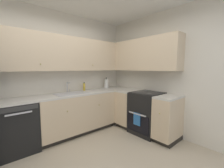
{
  "coord_description": "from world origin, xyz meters",
  "views": [
    {
      "loc": [
        -1.04,
        -1.52,
        1.44
      ],
      "look_at": [
        0.99,
        0.82,
        1.1
      ],
      "focal_mm": 23.27,
      "sensor_mm": 36.0,
      "label": 1
    }
  ],
  "objects_px": {
    "dishwasher": "(17,127)",
    "soap_bottle": "(84,87)",
    "paper_towel_roll": "(106,84)",
    "oven_range": "(147,112)"
  },
  "relations": [
    {
      "from": "dishwasher",
      "to": "oven_range",
      "type": "xyz_separation_m",
      "value": [
        2.31,
        -1.03,
        0.02
      ]
    },
    {
      "from": "soap_bottle",
      "to": "dishwasher",
      "type": "bearing_deg",
      "value": -172.82
    },
    {
      "from": "dishwasher",
      "to": "soap_bottle",
      "type": "xyz_separation_m",
      "value": [
        1.43,
        0.18,
        0.56
      ]
    },
    {
      "from": "dishwasher",
      "to": "soap_bottle",
      "type": "height_order",
      "value": "soap_bottle"
    },
    {
      "from": "paper_towel_roll",
      "to": "dishwasher",
      "type": "bearing_deg",
      "value": -175.64
    },
    {
      "from": "dishwasher",
      "to": "paper_towel_roll",
      "type": "bearing_deg",
      "value": 4.36
    },
    {
      "from": "dishwasher",
      "to": "soap_bottle",
      "type": "relative_size",
      "value": 4.23
    },
    {
      "from": "oven_range",
      "to": "soap_bottle",
      "type": "bearing_deg",
      "value": 125.97
    },
    {
      "from": "oven_range",
      "to": "dishwasher",
      "type": "bearing_deg",
      "value": 156.01
    },
    {
      "from": "soap_bottle",
      "to": "oven_range",
      "type": "bearing_deg",
      "value": -54.03
    }
  ]
}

